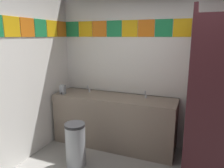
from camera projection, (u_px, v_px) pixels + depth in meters
wall_back at (162, 66)px, 3.55m from camera, size 3.65×0.09×2.78m
vanity_counter at (114, 120)px, 3.71m from camera, size 2.10×0.60×0.89m
faucet_left at (89, 89)px, 3.88m from camera, size 0.04×0.10×0.14m
faucet_right at (146, 95)px, 3.50m from camera, size 0.04×0.10×0.14m
soap_dispenser at (63, 89)px, 3.76m from camera, size 0.09×0.09×0.16m
stall_divider at (204, 109)px, 2.41m from camera, size 0.92×1.54×2.17m
trash_bin at (76, 144)px, 3.14m from camera, size 0.30×0.30×0.65m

